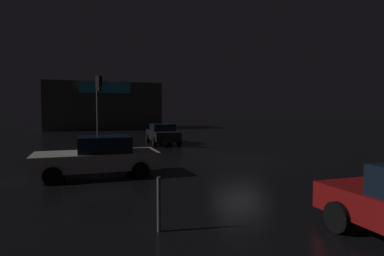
{
  "coord_description": "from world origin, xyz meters",
  "views": [
    {
      "loc": [
        -8.06,
        -14.25,
        2.45
      ],
      "look_at": [
        -0.41,
        5.75,
        1.25
      ],
      "focal_mm": 29.89,
      "sensor_mm": 36.0,
      "label": 1
    }
  ],
  "objects_px": {
    "store_building": "(102,106)",
    "car_far": "(99,156)",
    "car_near": "(162,134)",
    "traffic_signal_main": "(99,93)"
  },
  "relations": [
    {
      "from": "traffic_signal_main",
      "to": "car_far",
      "type": "xyz_separation_m",
      "value": [
        -0.72,
        -8.22,
        -2.76
      ]
    },
    {
      "from": "store_building",
      "to": "car_near",
      "type": "height_order",
      "value": "store_building"
    },
    {
      "from": "store_building",
      "to": "traffic_signal_main",
      "type": "bearing_deg",
      "value": -95.74
    },
    {
      "from": "traffic_signal_main",
      "to": "car_near",
      "type": "relative_size",
      "value": 1.0
    },
    {
      "from": "car_far",
      "to": "store_building",
      "type": "bearing_deg",
      "value": 84.46
    },
    {
      "from": "car_near",
      "to": "car_far",
      "type": "distance_m",
      "value": 11.4
    },
    {
      "from": "store_building",
      "to": "traffic_signal_main",
      "type": "height_order",
      "value": "store_building"
    },
    {
      "from": "store_building",
      "to": "car_far",
      "type": "relative_size",
      "value": 3.19
    },
    {
      "from": "car_near",
      "to": "store_building",
      "type": "bearing_deg",
      "value": 95.74
    },
    {
      "from": "store_building",
      "to": "car_near",
      "type": "relative_size",
      "value": 3.11
    }
  ]
}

